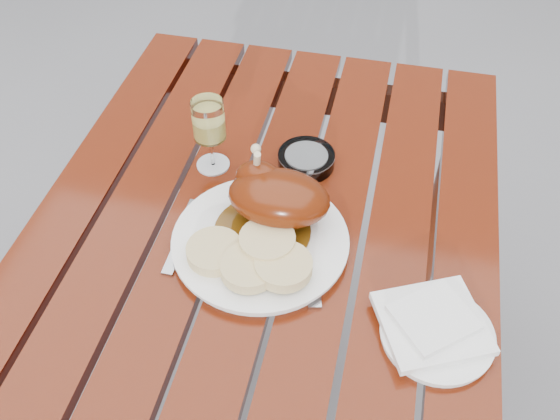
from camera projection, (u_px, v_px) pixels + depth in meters
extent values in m
cube|color=maroon|center=(260.00, 361.00, 1.32)|extent=(0.80, 1.20, 0.75)
cylinder|color=white|center=(260.00, 242.00, 1.04)|extent=(0.32, 0.32, 0.02)
cylinder|color=#523109|center=(262.00, 231.00, 1.04)|extent=(0.16, 0.16, 0.00)
ellipsoid|color=maroon|center=(279.00, 198.00, 1.03)|extent=(0.17, 0.11, 0.09)
ellipsoid|color=maroon|center=(259.00, 178.00, 1.05)|extent=(0.08, 0.06, 0.07)
cylinder|color=#C6B28C|center=(257.00, 168.00, 1.04)|extent=(0.02, 0.04, 0.09)
cylinder|color=#E2D18A|center=(215.00, 251.00, 1.00)|extent=(0.09, 0.09, 0.02)
cylinder|color=#E2D18A|center=(249.00, 267.00, 0.97)|extent=(0.09, 0.09, 0.02)
cylinder|color=#E2D18A|center=(283.00, 266.00, 0.97)|extent=(0.09, 0.09, 0.02)
cylinder|color=#E2D18A|center=(267.00, 241.00, 1.00)|extent=(0.09, 0.09, 0.02)
cylinder|color=#F3E56E|center=(210.00, 135.00, 1.13)|extent=(0.08, 0.08, 0.15)
cylinder|color=white|center=(437.00, 335.00, 0.92)|extent=(0.19, 0.19, 0.01)
cube|color=white|center=(432.00, 323.00, 0.92)|extent=(0.19, 0.19, 0.01)
cylinder|color=#B2B7BC|center=(306.00, 159.00, 1.17)|extent=(0.11, 0.11, 0.03)
cube|color=gray|center=(182.00, 239.00, 1.05)|extent=(0.02, 0.16, 0.01)
cube|color=gray|center=(311.00, 253.00, 1.03)|extent=(0.07, 0.22, 0.01)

